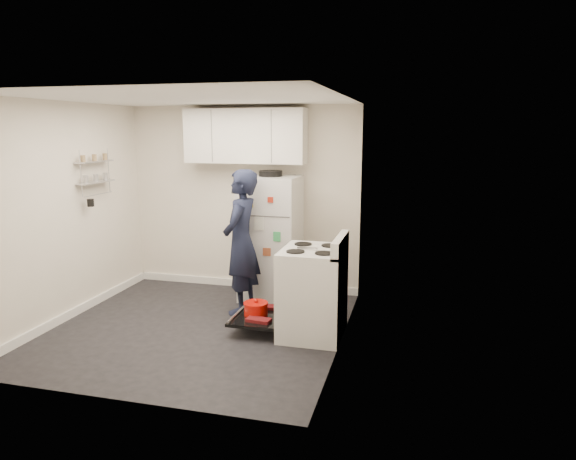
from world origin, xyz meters
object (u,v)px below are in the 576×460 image
(electric_range, at_px, (312,293))
(refrigerator, at_px, (271,237))
(person, at_px, (241,242))
(open_oven_door, at_px, (258,313))

(electric_range, xyz_separation_m, refrigerator, (-0.77, 1.10, 0.34))
(person, bearing_deg, electric_range, 64.08)
(open_oven_door, bearing_deg, person, 126.51)
(refrigerator, distance_m, person, 0.64)
(electric_range, bearing_deg, refrigerator, 125.11)
(electric_range, distance_m, refrigerator, 1.39)
(electric_range, distance_m, open_oven_door, 0.67)
(refrigerator, xyz_separation_m, person, (-0.19, -0.61, 0.06))
(open_oven_door, xyz_separation_m, refrigerator, (-0.17, 1.10, 0.62))
(refrigerator, bearing_deg, open_oven_door, -81.22)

